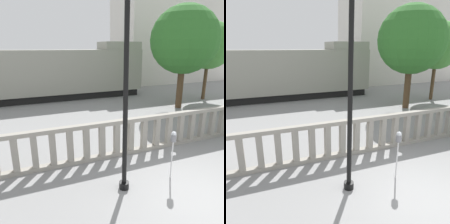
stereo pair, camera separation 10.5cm
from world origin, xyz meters
TOP-DOWN VIEW (x-y plane):
  - ground_plane at (0.00, 0.00)m, footprint 160.00×160.00m
  - balustrade at (0.00, 3.14)m, footprint 12.49×0.24m
  - lamppost at (-1.73, 1.23)m, footprint 0.31×0.31m
  - parking_meter at (-0.14, 1.19)m, footprint 0.17×0.17m
  - train_near at (-5.59, 13.43)m, footprint 21.33×2.60m
  - train_far at (5.79, 30.98)m, footprint 22.95×2.78m
  - building_block at (12.34, 18.80)m, footprint 12.83×6.11m
  - tree_left at (8.72, 9.12)m, footprint 3.42×3.42m
  - tree_right at (5.35, 7.82)m, footprint 4.18×4.18m

SIDE VIEW (x-z plane):
  - ground_plane at x=0.00m, z-range 0.00..0.00m
  - balustrade at x=0.00m, z-range 0.00..1.40m
  - parking_meter at x=-0.14m, z-range 0.47..2.01m
  - train_far at x=5.79m, z-range -0.21..3.84m
  - train_near at x=-5.59m, z-range -0.20..4.10m
  - lamppost at x=-1.73m, z-range 0.26..6.70m
  - tree_left at x=8.72m, z-range 1.14..6.87m
  - tree_right at x=5.35m, z-range 1.10..7.52m
  - building_block at x=12.34m, z-range 0.00..9.66m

